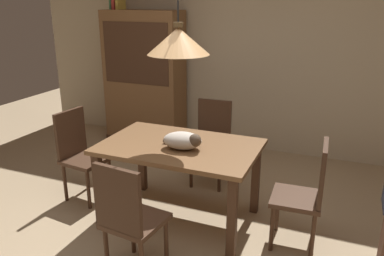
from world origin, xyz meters
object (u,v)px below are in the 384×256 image
object	(u,v)px
chair_far_back	(212,138)
hutch_bookcase	(145,81)
chair_right_side	(307,191)
chair_near_front	(128,216)
dining_table	(180,155)
chair_left_side	(80,151)
book_yellow_short	(120,3)
pendant_lamp	(178,41)
cat_sleeping	(183,140)

from	to	relation	value
chair_far_back	hutch_bookcase	bearing A→B (deg)	145.75
chair_right_side	chair_near_front	distance (m)	1.44
dining_table	chair_far_back	size ratio (longest dim) A/B	1.51
dining_table	chair_right_side	distance (m)	1.14
chair_left_side	chair_far_back	world-z (taller)	same
dining_table	hutch_bookcase	size ratio (longest dim) A/B	0.76
dining_table	book_yellow_short	bearing A→B (deg)	133.05
pendant_lamp	book_yellow_short	xyz separation A→B (m)	(-1.67, 1.79, 0.28)
pendant_lamp	chair_right_side	bearing A→B (deg)	0.19
chair_right_side	hutch_bookcase	bearing A→B (deg)	144.15
chair_far_back	dining_table	bearing A→B (deg)	-89.71
book_yellow_short	chair_near_front	bearing A→B (deg)	-58.05
chair_left_side	cat_sleeping	world-z (taller)	chair_left_side
chair_near_front	pendant_lamp	world-z (taller)	pendant_lamp
chair_near_front	book_yellow_short	distance (m)	3.46
hutch_bookcase	book_yellow_short	bearing A→B (deg)	179.74
dining_table	hutch_bookcase	distance (m)	2.25
dining_table	chair_left_side	world-z (taller)	chair_left_side
chair_left_side	hutch_bookcase	xyz separation A→B (m)	(-0.22, 1.78, 0.38)
chair_left_side	book_yellow_short	bearing A→B (deg)	107.03
hutch_bookcase	chair_right_side	bearing A→B (deg)	-35.85
dining_table	book_yellow_short	world-z (taller)	book_yellow_short
chair_right_side	cat_sleeping	world-z (taller)	chair_right_side
cat_sleeping	pendant_lamp	xyz separation A→B (m)	(-0.07, 0.08, 0.84)
chair_near_front	book_yellow_short	bearing A→B (deg)	121.95
chair_left_side	chair_far_back	bearing A→B (deg)	37.73
chair_right_side	chair_far_back	world-z (taller)	same
dining_table	chair_right_side	xyz separation A→B (m)	(1.13, 0.00, -0.14)
chair_left_side	book_yellow_short	xyz separation A→B (m)	(-0.55, 1.78, 1.43)
pendant_lamp	chair_near_front	bearing A→B (deg)	-90.58
chair_near_front	chair_far_back	bearing A→B (deg)	89.86
cat_sleeping	hutch_bookcase	distance (m)	2.34
dining_table	pendant_lamp	world-z (taller)	pendant_lamp
cat_sleeping	chair_far_back	bearing A→B (deg)	94.53
chair_right_side	chair_near_front	world-z (taller)	same
dining_table	cat_sleeping	distance (m)	0.21
chair_left_side	hutch_bookcase	world-z (taller)	hutch_bookcase
chair_near_front	dining_table	bearing A→B (deg)	89.42
dining_table	cat_sleeping	xyz separation A→B (m)	(0.07, -0.08, 0.18)
chair_right_side	chair_near_front	xyz separation A→B (m)	(-1.14, -0.88, 0.00)
dining_table	chair_right_side	bearing A→B (deg)	0.19
chair_left_side	chair_right_side	world-z (taller)	same
chair_right_side	chair_near_front	bearing A→B (deg)	-142.22
chair_left_side	dining_table	bearing A→B (deg)	-0.46
chair_right_side	dining_table	bearing A→B (deg)	-179.81
chair_far_back	pendant_lamp	world-z (taller)	pendant_lamp
cat_sleeping	dining_table	bearing A→B (deg)	132.18
pendant_lamp	book_yellow_short	bearing A→B (deg)	133.05
chair_far_back	cat_sleeping	distance (m)	1.01
chair_left_side	chair_right_side	xyz separation A→B (m)	(2.26, -0.01, 0.00)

